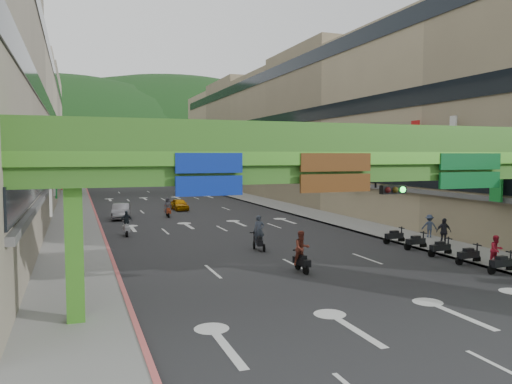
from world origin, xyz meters
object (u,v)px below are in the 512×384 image
scooter_rider_near (259,234)px  car_yellow (179,205)px  scooter_rider_mid (302,251)px  car_silver (121,211)px  overpass_near (383,171)px  pedestrian_red (496,253)px

scooter_rider_near → car_yellow: scooter_rider_near is taller
scooter_rider_mid → car_silver: 25.52m
car_yellow → overpass_near: bearing=-90.1°
scooter_rider_mid → car_yellow: bearing=90.4°
overpass_near → pedestrian_red: bearing=16.5°
scooter_rider_mid → pedestrian_red: scooter_rider_mid is taller
overpass_near → car_silver: size_ratio=6.56×
scooter_rider_mid → car_silver: bearing=105.1°
overpass_near → scooter_rider_near: overpass_near is taller
car_silver → car_yellow: size_ratio=1.19×
car_yellow → scooter_rider_mid: bearing=-92.2°
scooter_rider_mid → car_silver: scooter_rider_mid is taller
overpass_near → scooter_rider_near: (-1.31, 11.05, -4.17)m
scooter_rider_mid → pedestrian_red: (10.14, -2.37, -0.33)m
car_silver → scooter_rider_mid: bearing=-66.2°
scooter_rider_near → pedestrian_red: scooter_rider_near is taller
pedestrian_red → scooter_rider_mid: bearing=170.3°
scooter_rider_near → scooter_rider_mid: bearing=-89.7°
overpass_near → car_yellow: size_ratio=7.83×
overpass_near → car_yellow: overpass_near is taller
scooter_rider_mid → overpass_near: bearing=-75.7°
overpass_near → scooter_rider_near: bearing=96.8°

